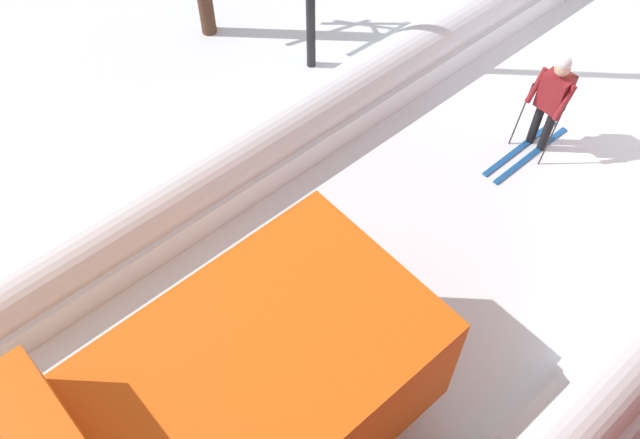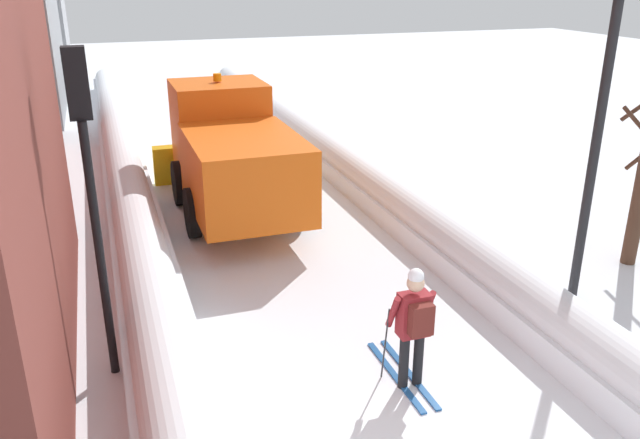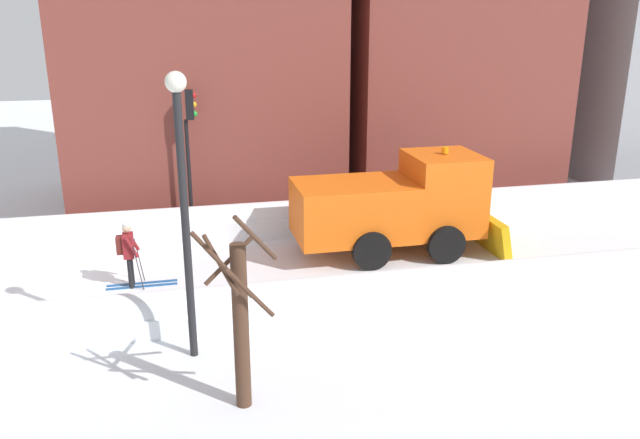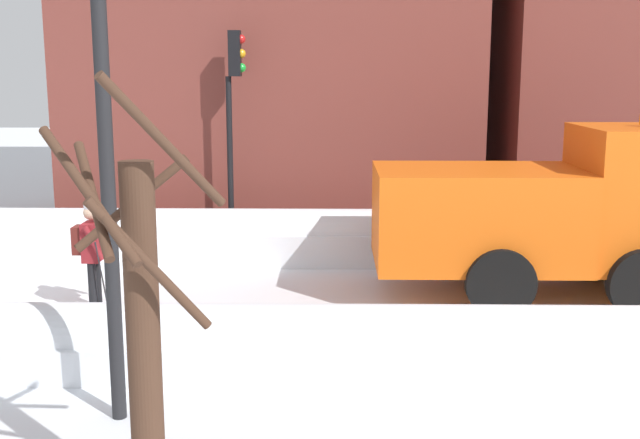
# 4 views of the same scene
# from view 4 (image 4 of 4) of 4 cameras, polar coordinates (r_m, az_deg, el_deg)

# --- Properties ---
(ground_plane) EXTENTS (80.00, 80.00, 0.00)m
(ground_plane) POSITION_cam_4_polar(r_m,az_deg,el_deg) (13.76, 21.31, -5.97)
(ground_plane) COLOR white
(snowbank_left) EXTENTS (1.10, 36.00, 1.09)m
(snowbank_left) POSITION_cam_4_polar(r_m,az_deg,el_deg) (16.32, 17.95, -1.41)
(snowbank_left) COLOR white
(snowbank_left) RESTS_ON ground
(plow_truck) EXTENTS (3.20, 5.98, 3.12)m
(plow_truck) POSITION_cam_4_polar(r_m,az_deg,el_deg) (13.64, 16.83, 0.54)
(plow_truck) COLOR orange
(plow_truck) RESTS_ON ground
(skier) EXTENTS (0.62, 1.80, 1.81)m
(skier) POSITION_cam_4_polar(r_m,az_deg,el_deg) (12.93, -16.27, -2.12)
(skier) COLOR black
(skier) RESTS_ON ground
(traffic_light_pole) EXTENTS (0.28, 0.42, 4.58)m
(traffic_light_pole) POSITION_cam_4_polar(r_m,az_deg,el_deg) (16.07, -6.31, 8.64)
(traffic_light_pole) COLOR black
(traffic_light_pole) RESTS_ON ground
(street_lamp) EXTENTS (0.40, 0.40, 5.80)m
(street_lamp) POSITION_cam_4_polar(r_m,az_deg,el_deg) (8.44, -15.58, 9.19)
(street_lamp) COLOR black
(street_lamp) RESTS_ON ground
(bare_tree_near) EXTENTS (1.18, 1.46, 3.82)m
(bare_tree_near) POSITION_cam_4_polar(r_m,az_deg,el_deg) (6.60, -12.90, -7.67)
(bare_tree_near) COLOR #462D20
(bare_tree_near) RESTS_ON ground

